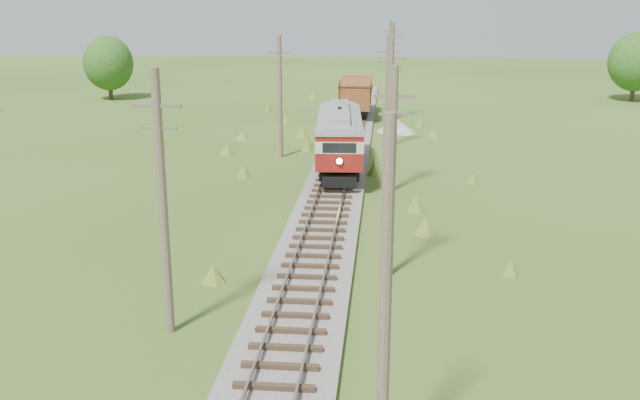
# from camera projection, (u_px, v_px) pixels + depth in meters

# --- Properties ---
(railbed_main) EXTENTS (3.60, 96.00, 0.57)m
(railbed_main) POSITION_uv_depth(u_px,v_px,m) (337.00, 176.00, 45.18)
(railbed_main) COLOR #605B54
(railbed_main) RESTS_ON ground
(streetcar) EXTENTS (3.62, 12.21, 5.53)m
(streetcar) POSITION_uv_depth(u_px,v_px,m) (339.00, 134.00, 46.07)
(streetcar) COLOR black
(streetcar) RESTS_ON ground
(gondola) EXTENTS (3.04, 9.01, 2.98)m
(gondola) POSITION_uv_depth(u_px,v_px,m) (355.00, 95.00, 67.80)
(gondola) COLOR black
(gondola) RESTS_ON ground
(gravel_pile) EXTENTS (3.29, 3.49, 1.20)m
(gravel_pile) POSITION_uv_depth(u_px,v_px,m) (397.00, 125.00, 60.78)
(gravel_pile) COLOR gray
(gravel_pile) RESTS_ON ground
(utility_pole_r_1) EXTENTS (0.30, 0.30, 8.80)m
(utility_pole_r_1) POSITION_uv_depth(u_px,v_px,m) (385.00, 307.00, 15.98)
(utility_pole_r_1) COLOR brown
(utility_pole_r_1) RESTS_ON ground
(utility_pole_r_2) EXTENTS (1.60, 0.30, 8.60)m
(utility_pole_r_2) POSITION_uv_depth(u_px,v_px,m) (392.00, 171.00, 28.40)
(utility_pole_r_2) COLOR brown
(utility_pole_r_2) RESTS_ON ground
(utility_pole_r_3) EXTENTS (1.60, 0.30, 9.00)m
(utility_pole_r_3) POSITION_uv_depth(u_px,v_px,m) (390.00, 114.00, 40.80)
(utility_pole_r_3) COLOR brown
(utility_pole_r_3) RESTS_ON ground
(utility_pole_r_4) EXTENTS (1.60, 0.30, 8.40)m
(utility_pole_r_4) POSITION_uv_depth(u_px,v_px,m) (387.00, 91.00, 53.35)
(utility_pole_r_4) COLOR brown
(utility_pole_r_4) RESTS_ON ground
(utility_pole_r_5) EXTENTS (1.60, 0.30, 8.90)m
(utility_pole_r_5) POSITION_uv_depth(u_px,v_px,m) (392.00, 71.00, 65.69)
(utility_pole_r_5) COLOR brown
(utility_pole_r_5) RESTS_ON ground
(utility_pole_r_6) EXTENTS (1.60, 0.30, 8.70)m
(utility_pole_r_6) POSITION_uv_depth(u_px,v_px,m) (390.00, 60.00, 78.18)
(utility_pole_r_6) COLOR brown
(utility_pole_r_6) RESTS_ON ground
(utility_pole_l_a) EXTENTS (1.60, 0.30, 9.00)m
(utility_pole_l_a) POSITION_uv_depth(u_px,v_px,m) (163.00, 203.00, 23.28)
(utility_pole_l_a) COLOR brown
(utility_pole_l_a) RESTS_ON ground
(utility_pole_l_b) EXTENTS (1.60, 0.30, 8.60)m
(utility_pole_l_b) POSITION_uv_depth(u_px,v_px,m) (280.00, 96.00, 50.17)
(utility_pole_l_b) COLOR brown
(utility_pole_l_b) RESTS_ON ground
(tree_mid_a) EXTENTS (5.46, 5.46, 7.03)m
(tree_mid_a) POSITION_uv_depth(u_px,v_px,m) (108.00, 63.00, 79.21)
(tree_mid_a) COLOR #38281C
(tree_mid_a) RESTS_ON ground
(tree_mid_b) EXTENTS (5.88, 5.88, 7.57)m
(tree_mid_b) POSITION_uv_depth(u_px,v_px,m) (636.00, 62.00, 77.71)
(tree_mid_b) COLOR #38281C
(tree_mid_b) RESTS_ON ground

